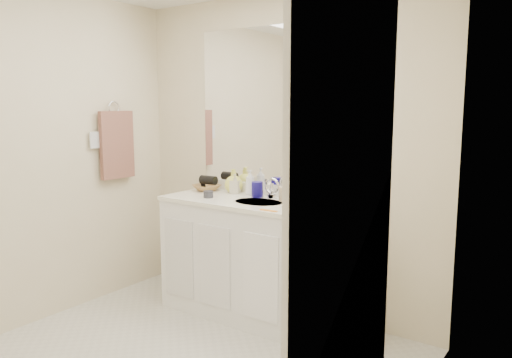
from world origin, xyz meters
name	(u,v)px	position (x,y,z in m)	size (l,w,h in m)	color
wall_back	(281,154)	(0.00, 1.30, 1.20)	(2.60, 0.02, 2.40)	beige
wall_left	(24,159)	(-1.30, 0.00, 1.20)	(0.02, 2.60, 2.40)	beige
wall_right	(381,198)	(1.30, 0.00, 1.20)	(0.02, 2.60, 2.40)	beige
vanity_cabinet	(260,262)	(0.00, 1.02, 0.42)	(1.50, 0.55, 0.85)	white
countertop	(260,203)	(0.00, 1.02, 0.86)	(1.52, 0.57, 0.03)	white
backsplash	(279,191)	(0.00, 1.29, 0.92)	(1.52, 0.03, 0.08)	white
sink_basin	(258,203)	(0.00, 1.00, 0.87)	(0.37, 0.37, 0.02)	silver
faucet	(272,191)	(0.00, 1.18, 0.94)	(0.02, 0.02, 0.11)	silver
mirror	(280,107)	(0.00, 1.29, 1.56)	(1.48, 0.01, 1.20)	white
blue_mug	(257,189)	(-0.11, 1.15, 0.94)	(0.09, 0.09, 0.12)	navy
tan_cup	(284,194)	(0.14, 1.13, 0.93)	(0.08, 0.08, 0.11)	beige
toothbrush	(285,181)	(0.15, 1.13, 1.03)	(0.01, 0.01, 0.21)	#E83DAE
mouthwash_bottle	(316,194)	(0.43, 1.06, 0.98)	(0.08, 0.08, 0.19)	#0C8A96
clear_pump_bottle	(346,198)	(0.62, 1.14, 0.95)	(0.06, 0.06, 0.15)	silver
soap_dish	(305,212)	(0.47, 0.87, 0.89)	(0.11, 0.09, 0.01)	white
green_soap	(305,209)	(0.47, 0.87, 0.90)	(0.07, 0.05, 0.02)	#65C12F
orange_comb	(269,210)	(0.23, 0.79, 0.88)	(0.13, 0.03, 0.01)	orange
dark_jar	(208,194)	(-0.40, 0.92, 0.91)	(0.07, 0.07, 0.05)	#313138
soap_bottle_white	(250,182)	(-0.23, 1.22, 0.98)	(0.07, 0.07, 0.19)	white
soap_bottle_cream	(235,184)	(-0.35, 1.18, 0.96)	(0.07, 0.07, 0.16)	beige
soap_bottle_yellow	(234,181)	(-0.38, 1.21, 0.97)	(0.15, 0.15, 0.19)	#E7E75A
wicker_basket	(207,188)	(-0.61, 1.15, 0.91)	(0.21, 0.21, 0.05)	olive
hair_dryer	(208,180)	(-0.59, 1.15, 0.97)	(0.07, 0.07, 0.14)	black
towel_ring	(114,108)	(-1.27, 0.77, 1.55)	(0.11, 0.11, 0.01)	silver
hand_towel	(117,145)	(-1.25, 0.77, 1.25)	(0.04, 0.32, 0.55)	brown
switch_plate	(95,140)	(-1.27, 0.57, 1.30)	(0.01, 0.09, 0.13)	silver
door	(345,265)	(1.29, -0.30, 1.00)	(0.02, 0.82, 2.00)	silver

